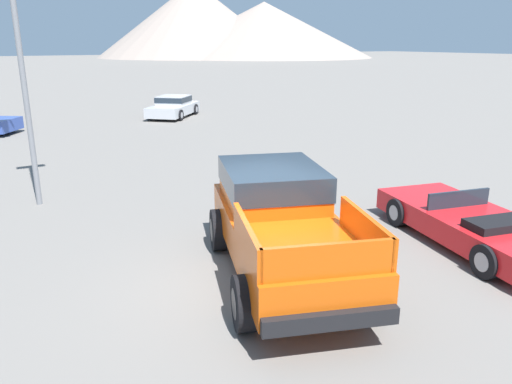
# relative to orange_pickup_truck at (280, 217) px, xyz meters

# --- Properties ---
(ground_plane) EXTENTS (320.00, 320.00, 0.00)m
(ground_plane) POSITION_rel_orange_pickup_truck_xyz_m (-0.53, -0.15, -1.06)
(ground_plane) COLOR slate
(orange_pickup_truck) EXTENTS (3.45, 5.52, 1.86)m
(orange_pickup_truck) POSITION_rel_orange_pickup_truck_xyz_m (0.00, 0.00, 0.00)
(orange_pickup_truck) COLOR #CC4C0C
(orange_pickup_truck) RESTS_ON ground_plane
(red_convertible_car) EXTENTS (2.76, 4.86, 1.02)m
(red_convertible_car) POSITION_rel_orange_pickup_truck_xyz_m (4.22, -0.97, -0.64)
(red_convertible_car) COLOR red
(red_convertible_car) RESTS_ON ground_plane
(parked_car_silver) EXTENTS (4.06, 4.24, 1.18)m
(parked_car_silver) POSITION_rel_orange_pickup_truck_xyz_m (5.47, 19.79, -0.46)
(parked_car_silver) COLOR #B7BABF
(parked_car_silver) RESTS_ON ground_plane
(street_lamp_post) EXTENTS (0.90, 0.24, 7.94)m
(street_lamp_post) POSITION_rel_orange_pickup_truck_xyz_m (-3.37, 6.50, 3.69)
(street_lamp_post) COLOR slate
(street_lamp_post) RESTS_ON ground_plane
(distant_mountain_range) EXTENTS (190.91, 76.73, 20.11)m
(distant_mountain_range) POSITION_rel_orange_pickup_truck_xyz_m (9.62, 119.09, 7.33)
(distant_mountain_range) COLOR gray
(distant_mountain_range) RESTS_ON ground_plane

